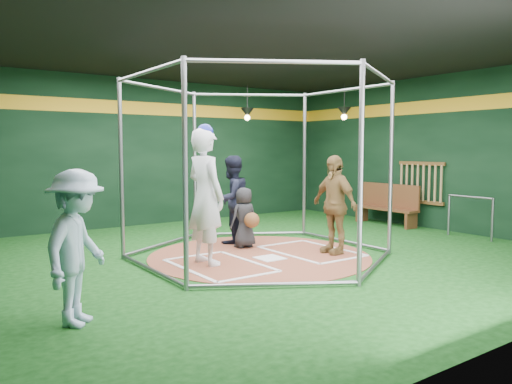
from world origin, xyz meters
TOP-DOWN VIEW (x-y plane):
  - room_shell at (0.00, 0.01)m, footprint 10.10×9.10m
  - clay_disc at (0.00, 0.00)m, footprint 3.80×3.80m
  - home_plate at (0.00, -0.30)m, footprint 0.43×0.43m
  - batter_box_left at (-0.95, -0.25)m, footprint 1.17×1.77m
  - batter_box_right at (0.95, -0.25)m, footprint 1.17×1.77m
  - batting_cage at (-0.00, -0.00)m, footprint 4.05×4.67m
  - bat_rack at (4.93, 0.40)m, footprint 0.07×1.25m
  - pendant_lamp_near at (2.20, 3.60)m, footprint 0.34×0.34m
  - pendant_lamp_far at (4.00, 2.00)m, footprint 0.34×0.34m
  - batter_figure at (-1.05, -0.01)m, footprint 0.60×0.83m
  - visitor_leopard at (1.19, -0.58)m, footprint 0.44×1.02m
  - catcher_figure at (0.18, 0.72)m, footprint 0.55×0.57m
  - umpire at (0.24, 1.25)m, footprint 0.95×0.81m
  - bystander_blue at (-3.49, -1.62)m, footprint 1.15×1.19m
  - dugout_bench at (4.63, 1.11)m, footprint 0.40×1.70m
  - steel_railing at (4.55, -1.10)m, footprint 0.05×1.02m

SIDE VIEW (x-z plane):
  - clay_disc at x=0.00m, z-range 0.00..0.01m
  - batter_box_left at x=-0.95m, z-range 0.01..0.02m
  - batter_box_right at x=0.95m, z-range 0.01..0.02m
  - home_plate at x=0.00m, z-range 0.01..0.02m
  - dugout_bench at x=4.63m, z-range 0.01..1.00m
  - catcher_figure at x=0.18m, z-range 0.01..1.13m
  - steel_railing at x=4.55m, z-range 0.15..1.02m
  - bystander_blue at x=-3.49m, z-range 0.00..1.64m
  - umpire at x=0.24m, z-range 0.01..1.71m
  - visitor_leopard at x=1.19m, z-range 0.01..1.73m
  - bat_rack at x=4.93m, z-range 0.56..1.54m
  - batter_figure at x=-1.05m, z-range 0.00..2.21m
  - batting_cage at x=0.00m, z-range 0.00..3.00m
  - room_shell at x=0.00m, z-range -0.01..3.52m
  - pendant_lamp_near at x=2.20m, z-range 2.29..3.19m
  - pendant_lamp_far at x=4.00m, z-range 2.29..3.19m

